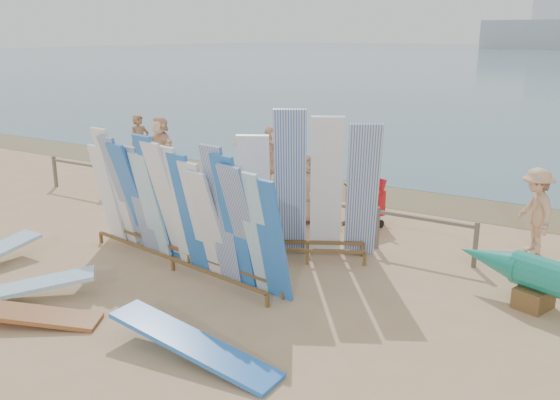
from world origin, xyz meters
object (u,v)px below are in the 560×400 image
Objects in this scene: beach_chair_right at (319,210)px; beachgoer_extra_0 at (535,211)px; beachgoer_11 at (161,145)px; beachgoer_6 at (303,188)px; beachgoer_3 at (242,162)px; flat_board_d at (194,358)px; beach_chair_left at (265,207)px; flat_board_c at (13,323)px; stroller at (366,209)px; beachgoer_2 at (139,162)px; side_surfboard_rack at (309,193)px; vendor_table at (236,244)px; main_surfboard_rack at (178,210)px; beachgoer_5 at (273,157)px; beachgoer_1 at (140,143)px; beachgoer_7 at (374,185)px; beachgoer_8 at (358,193)px; flat_board_b at (13,301)px.

beachgoer_extra_0 is (4.70, 0.37, 0.61)m from beach_chair_right.
beachgoer_extra_0 is 0.97× the size of beachgoer_11.
beachgoer_6 reaches higher than beachgoer_3.
beachgoer_extra_0 is 1.06× the size of beachgoer_6.
beachgoer_3 is at bearing 31.85° from flat_board_d.
beachgoer_11 is at bearing 172.38° from beach_chair_left.
beachgoer_11 is at bearing -117.91° from beachgoer_3.
flat_board_c is at bearing -12.08° from beachgoer_3.
beachgoer_3 is (3.32, -0.29, -0.14)m from beachgoer_11.
beachgoer_6 is 1.08× the size of beachgoer_3.
flat_board_d is 6.50m from stroller.
beachgoer_11 is 1.18× the size of beachgoer_2.
side_surfboard_rack reaches higher than beachgoer_11.
side_surfboard_rack is 5.58m from flat_board_c.
vendor_table is at bearing -90.45° from stroller.
main_surfboard_rack reaches higher than flat_board_d.
main_surfboard_rack reaches higher than beach_chair_right.
stroller is 0.62× the size of beachgoer_5.
beachgoer_1 reaches higher than beachgoer_2.
beachgoer_1 reaches higher than stroller.
beachgoer_extra_0 reaches higher than beachgoer_2.
beachgoer_2 is at bearing -170.93° from beach_chair_left.
beachgoer_3 is at bearing 151.17° from beach_chair_left.
side_surfboard_rack reaches higher than beachgoer_extra_0.
beachgoer_7 is (2.31, 1.29, 0.57)m from beach_chair_left.
beachgoer_8 reaches higher than flat_board_c.
beachgoer_5 is (-1.23, 2.38, 0.67)m from beach_chair_left.
beachgoer_7 is at bearing -30.45° from beachgoer_6.
beachgoer_7 is at bearing 36.26° from beach_chair_right.
vendor_table is at bearing -145.63° from beachgoer_5.
beachgoer_8 is (1.86, 4.06, -0.34)m from main_surfboard_rack.
beachgoer_6 is (2.09, 6.28, 0.83)m from flat_board_b.
beach_chair_right is (0.13, 3.25, -0.13)m from vendor_table.
beach_chair_left is at bearing 111.71° from side_surfboard_rack.
beachgoer_6 reaches higher than flat_board_b.
beachgoer_2 is (-5.89, 0.12, 0.50)m from beach_chair_right.
side_surfboard_rack is 3.55× the size of beach_chair_left.
flat_board_b is 1.48× the size of beachgoer_11.
beachgoer_7 is at bearing 99.14° from vendor_table.
beachgoer_extra_0 reaches higher than beachgoer_6.
beachgoer_2 is 6.94m from beachgoer_7.
beachgoer_7 is at bearing -81.35° from beachgoer_1.
beachgoer_11 reaches higher than beachgoer_2.
vendor_table is at bearing -110.21° from beachgoer_1.
beachgoer_extra_0 reaches higher than beachgoer_7.
flat_board_d is 11.58m from beachgoer_11.
beachgoer_1 is at bearing 102.86° from beachgoer_5.
main_surfboard_rack is 3.74m from beach_chair_left.
beachgoer_2 is at bearing -122.66° from beachgoer_1.
beachgoer_8 is at bearing 107.07° from flat_board_b.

